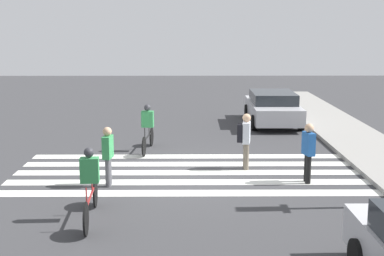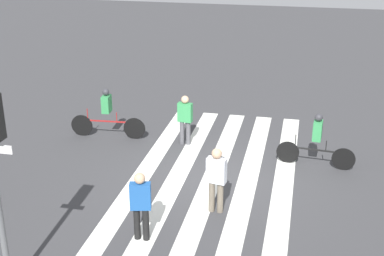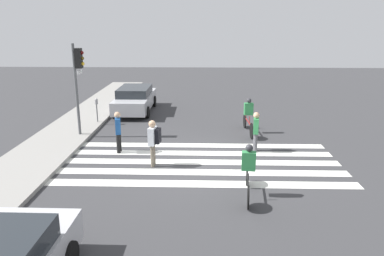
{
  "view_description": "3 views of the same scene",
  "coord_description": "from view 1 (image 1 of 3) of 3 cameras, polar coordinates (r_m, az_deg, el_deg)",
  "views": [
    {
      "loc": [
        15.05,
        0.04,
        4.25
      ],
      "look_at": [
        0.76,
        0.15,
        1.48
      ],
      "focal_mm": 50.0,
      "sensor_mm": 36.0,
      "label": 1
    },
    {
      "loc": [
        -2.25,
        13.0,
        6.78
      ],
      "look_at": [
        0.55,
        0.13,
        1.48
      ],
      "focal_mm": 50.0,
      "sensor_mm": 36.0,
      "label": 2
    },
    {
      "loc": [
        -12.9,
        0.03,
        4.96
      ],
      "look_at": [
        0.41,
        0.39,
        1.19
      ],
      "focal_mm": 35.0,
      "sensor_mm": 36.0,
      "label": 3
    }
  ],
  "objects": [
    {
      "name": "crosswalk_stripes",
      "position": [
        15.63,
        -0.56,
        -4.77
      ],
      "size": [
        4.41,
        10.0,
        0.01
      ],
      "color": "silver",
      "rests_on": "ground_plane"
    },
    {
      "name": "car_parked_far_curb",
      "position": [
        23.35,
        8.6,
        2.19
      ],
      "size": [
        4.68,
        2.14,
        1.4
      ],
      "rotation": [
        0.0,
        0.0,
        -0.01
      ],
      "color": "#B7B7BC",
      "rests_on": "ground_plane"
    },
    {
      "name": "cyclist_far_lane",
      "position": [
        18.16,
        -4.75,
        0.21
      ],
      "size": [
        2.22,
        0.42,
        1.61
      ],
      "rotation": [
        0.0,
        0.0,
        -0.09
      ],
      "color": "black",
      "rests_on": "ground_plane"
    },
    {
      "name": "pedestrian_adult_tall_backpack",
      "position": [
        15.87,
        5.68,
        -0.95
      ],
      "size": [
        0.49,
        0.44,
        1.68
      ],
      "rotation": [
        0.0,
        0.0,
        -0.18
      ],
      "color": "#6B6051",
      "rests_on": "ground_plane"
    },
    {
      "name": "cyclist_mid_street",
      "position": [
        11.91,
        -10.82,
        -5.7
      ],
      "size": [
        2.47,
        0.41,
        1.65
      ],
      "rotation": [
        0.0,
        0.0,
        0.06
      ],
      "color": "black",
      "rests_on": "ground_plane"
    },
    {
      "name": "ground_plane",
      "position": [
        15.64,
        -0.56,
        -4.78
      ],
      "size": [
        60.0,
        60.0,
        0.0
      ],
      "primitive_type": "plane",
      "color": "#38383A"
    },
    {
      "name": "pedestrian_adult_blue_shirt",
      "position": [
        14.34,
        -8.96,
        -2.64
      ],
      "size": [
        0.47,
        0.26,
        1.6
      ],
      "rotation": [
        0.0,
        0.0,
        3.01
      ],
      "color": "#4C4C51",
      "rests_on": "ground_plane"
    },
    {
      "name": "pedestrian_adult_yellow_jacket",
      "position": [
        14.79,
        12.31,
        -2.26
      ],
      "size": [
        0.49,
        0.3,
        1.64
      ],
      "rotation": [
        0.0,
        0.0,
        0.22
      ],
      "color": "black",
      "rests_on": "ground_plane"
    }
  ]
}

